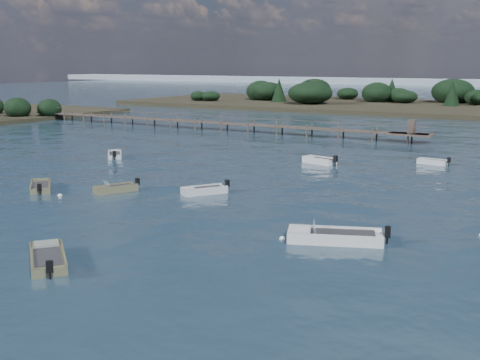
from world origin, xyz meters
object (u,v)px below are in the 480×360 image
Objects in this scene: dinghy_mid_white_a at (334,238)px; dinghy_mid_grey at (41,187)px; dinghy_extra_a at (204,192)px; dinghy_near_olive at (48,260)px; tender_far_grey at (115,156)px; tender_far_grey_b at (432,163)px; tender_far_white at (320,162)px; jetty at (224,123)px; dinghy_extra_b at (116,190)px.

dinghy_mid_white_a is 23.79m from dinghy_mid_grey.
dinghy_mid_white_a is (12.41, -6.27, 0.01)m from dinghy_extra_a.
dinghy_near_olive is 32.09m from tender_far_grey.
tender_far_grey_b is 27.45m from dinghy_mid_white_a.
dinghy_mid_grey is at bearing -156.85° from dinghy_extra_a.
dinghy_mid_white_a is 1.45× the size of dinghy_mid_grey.
tender_far_grey is (-16.97, 9.51, 0.01)m from dinghy_extra_a.
dinghy_extra_a is at bearing -97.12° from tender_far_white.
jetty is (-20.24, 35.29, 0.83)m from dinghy_extra_a.
dinghy_extra_b is (-5.92, -2.73, -0.00)m from dinghy_extra_a.
tender_far_grey reaches higher than tender_far_grey_b.
tender_far_grey_b is at bearing 22.46° from tender_far_grey.
dinghy_extra_a reaches higher than dinghy_mid_grey.
jetty is at bearing 102.49° from dinghy_mid_grey.
jetty reaches higher than dinghy_near_olive.
tender_far_grey_b is 0.80× the size of dinghy_mid_grey.
dinghy_mid_white_a reaches higher than dinghy_extra_b.
dinghy_near_olive is 1.31× the size of tender_far_grey.
dinghy_near_olive is at bearing -89.96° from tender_far_white.
dinghy_extra_a is 0.63× the size of dinghy_mid_white_a.
dinghy_extra_a is at bearing 97.16° from dinghy_near_olive.
tender_far_white is at bearing -40.51° from jetty.
tender_far_white is at bearing 82.88° from dinghy_extra_a.
dinghy_mid_grey is 0.06× the size of jetty.
dinghy_near_olive is at bearing -59.64° from dinghy_extra_b.
tender_far_grey_b is 0.82× the size of tender_far_white.
tender_far_grey_b is at bearing 49.08° from dinghy_mid_grey.
dinghy_extra_a reaches higher than tender_far_grey_b.
dinghy_extra_a is 0.05× the size of jetty.
tender_far_grey_b is 0.87× the size of dinghy_extra_b.
tender_far_grey is at bearing 126.36° from dinghy_near_olive.
tender_far_white is at bearing 19.57° from tender_far_grey.
tender_far_white is 0.06× the size of jetty.
dinghy_near_olive is at bearing -82.84° from dinghy_extra_a.
dinghy_mid_grey is (-13.37, -21.11, -0.03)m from tender_far_white.
tender_far_white reaches higher than dinghy_extra_a.
dinghy_mid_grey is at bearing -158.63° from dinghy_extra_b.
tender_far_grey_b is at bearing 62.11° from dinghy_extra_a.
dinghy_extra_b is 16.49m from tender_far_grey.
dinghy_extra_b is at bearing 120.36° from dinghy_near_olive.
dinghy_mid_white_a is at bearing -28.24° from tender_far_grey.
dinghy_extra_a is (-11.19, -21.15, 0.01)m from tender_far_grey_b.
dinghy_mid_white_a is at bearing 44.18° from dinghy_near_olive.
dinghy_extra_b is at bearing 169.05° from dinghy_mid_white_a.
jetty is (-31.43, 14.14, 0.84)m from tender_far_grey_b.
dinghy_mid_white_a is 33.35m from tender_far_grey.
dinghy_extra_b is 0.64× the size of dinghy_mid_white_a.
jetty is at bearing 110.64° from dinghy_extra_b.
dinghy_near_olive is (2.05, -16.34, -0.01)m from dinghy_extra_a.
dinghy_mid_grey is at bearing 139.38° from dinghy_near_olive.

